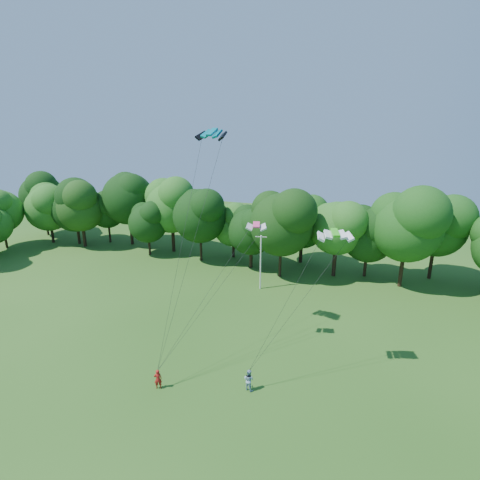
% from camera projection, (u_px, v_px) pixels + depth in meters
% --- Properties ---
extents(ground, '(160.00, 160.00, 0.00)m').
position_uv_depth(ground, '(133.00, 462.00, 23.32)').
color(ground, '#245216').
rests_on(ground, ground).
extents(utility_pole, '(1.42, 0.35, 7.14)m').
position_uv_depth(utility_pole, '(261.00, 262.00, 47.03)').
color(utility_pole, silver).
rests_on(utility_pole, ground).
extents(kite_flyer_left, '(0.73, 0.64, 1.69)m').
position_uv_depth(kite_flyer_left, '(158.00, 379.00, 29.62)').
color(kite_flyer_left, '#AF1916').
rests_on(kite_flyer_left, ground).
extents(kite_flyer_right, '(1.04, 0.91, 1.80)m').
position_uv_depth(kite_flyer_right, '(249.00, 380.00, 29.45)').
color(kite_flyer_right, '#8FAEC6').
rests_on(kite_flyer_right, ground).
extents(kite_teal, '(2.89, 1.66, 0.70)m').
position_uv_depth(kite_teal, '(212.00, 132.00, 32.20)').
color(kite_teal, '#047383').
rests_on(kite_teal, ground).
extents(kite_green, '(2.88, 1.97, 0.44)m').
position_uv_depth(kite_green, '(335.00, 233.00, 28.41)').
color(kite_green, '#38CB1E').
rests_on(kite_green, ground).
extents(kite_pink, '(1.93, 1.27, 0.42)m').
position_uv_depth(kite_pink, '(256.00, 225.00, 32.67)').
color(kite_pink, '#F84587').
rests_on(kite_pink, ground).
extents(tree_back_west, '(8.48, 8.48, 12.34)m').
position_uv_depth(tree_back_west, '(80.00, 203.00, 62.76)').
color(tree_back_west, '#392117').
rests_on(tree_back_west, ground).
extents(tree_back_center, '(9.31, 9.31, 13.54)m').
position_uv_depth(tree_back_center, '(282.00, 217.00, 49.54)').
color(tree_back_center, '#302112').
rests_on(tree_back_center, ground).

